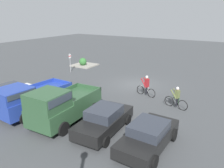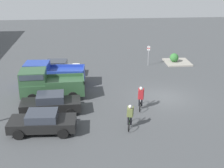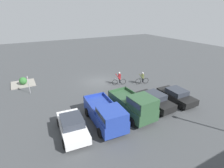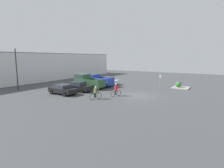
# 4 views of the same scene
# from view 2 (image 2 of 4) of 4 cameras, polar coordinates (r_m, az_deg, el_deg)

# --- Properties ---
(ground_plane) EXTENTS (80.00, 80.00, 0.00)m
(ground_plane) POSITION_cam_2_polar(r_m,az_deg,el_deg) (25.73, 9.54, -2.37)
(ground_plane) COLOR #424447
(sedan_0) EXTENTS (2.10, 4.30, 1.39)m
(sedan_0) POSITION_cam_2_polar(r_m,az_deg,el_deg) (20.47, -12.59, -6.79)
(sedan_0) COLOR black
(sedan_0) RESTS_ON ground_plane
(sedan_1) EXTENTS (2.08, 4.35, 1.47)m
(sedan_1) POSITION_cam_2_polar(r_m,az_deg,el_deg) (22.93, -11.13, -3.49)
(sedan_1) COLOR black
(sedan_1) RESTS_ON ground_plane
(pickup_truck_0) EXTENTS (2.43, 5.05, 2.36)m
(pickup_truck_0) POSITION_cam_2_polar(r_m,az_deg,el_deg) (25.37, -11.81, 0.05)
(pickup_truck_0) COLOR #2D5133
(pickup_truck_0) RESTS_ON ground_plane
(pickup_truck_1) EXTENTS (2.51, 5.28, 2.09)m
(pickup_truck_1) POSITION_cam_2_polar(r_m,az_deg,el_deg) (28.06, -11.15, 1.89)
(pickup_truck_1) COLOR #233D9E
(pickup_truck_1) RESTS_ON ground_plane
(sedan_2) EXTENTS (2.28, 4.47, 1.42)m
(sedan_2) POSITION_cam_2_polar(r_m,az_deg,el_deg) (30.77, -10.09, 2.94)
(sedan_2) COLOR white
(sedan_2) RESTS_ON ground_plane
(cyclist_0) EXTENTS (1.83, 0.60, 1.75)m
(cyclist_0) POSITION_cam_2_polar(r_m,az_deg,el_deg) (23.22, 5.27, -2.52)
(cyclist_0) COLOR black
(cyclist_0) RESTS_ON ground_plane
(cyclist_1) EXTENTS (1.80, 0.59, 1.63)m
(cyclist_1) POSITION_cam_2_polar(r_m,az_deg,el_deg) (20.54, 3.29, -5.92)
(cyclist_1) COLOR black
(cyclist_1) RESTS_ON ground_plane
(fire_lane_sign) EXTENTS (0.08, 0.30, 2.19)m
(fire_lane_sign) POSITION_cam_2_polar(r_m,az_deg,el_deg) (33.32, 6.68, 5.60)
(fire_lane_sign) COLOR #9E9EA3
(fire_lane_sign) RESTS_ON ground_plane
(curb_island) EXTENTS (2.87, 2.67, 0.15)m
(curb_island) POSITION_cam_2_polar(r_m,az_deg,el_deg) (35.02, 11.85, 3.92)
(curb_island) COLOR gray
(curb_island) RESTS_ON ground_plane
(shrub) EXTENTS (0.95, 0.95, 0.95)m
(shrub) POSITION_cam_2_polar(r_m,az_deg,el_deg) (34.70, 11.30, 4.75)
(shrub) COLOR #337033
(shrub) RESTS_ON curb_island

